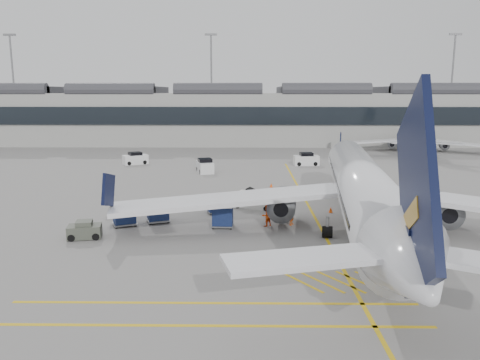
{
  "coord_description": "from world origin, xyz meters",
  "views": [
    {
      "loc": [
        3.69,
        -33.62,
        11.25
      ],
      "look_at": [
        3.2,
        4.84,
        4.0
      ],
      "focal_mm": 35.0,
      "sensor_mm": 36.0,
      "label": 1
    }
  ],
  "objects_px": {
    "baggage_cart_a": "(223,215)",
    "ramp_agent_b": "(266,216)",
    "airliner_main": "(363,190)",
    "pushback_tug": "(85,231)",
    "belt_loader": "(253,202)",
    "ramp_agent_a": "(292,214)"
  },
  "relations": [
    {
      "from": "baggage_cart_a",
      "to": "ramp_agent_b",
      "type": "relative_size",
      "value": 1.04
    },
    {
      "from": "airliner_main",
      "to": "ramp_agent_b",
      "type": "distance_m",
      "value": 8.28
    },
    {
      "from": "ramp_agent_b",
      "to": "pushback_tug",
      "type": "bearing_deg",
      "value": -20.94
    },
    {
      "from": "airliner_main",
      "to": "baggage_cart_a",
      "type": "relative_size",
      "value": 23.27
    },
    {
      "from": "airliner_main",
      "to": "pushback_tug",
      "type": "distance_m",
      "value": 22.36
    },
    {
      "from": "airliner_main",
      "to": "ramp_agent_b",
      "type": "xyz_separation_m",
      "value": [
        -7.73,
        1.46,
        -2.59
      ]
    },
    {
      "from": "ramp_agent_b",
      "to": "belt_loader",
      "type": "bearing_deg",
      "value": -115.81
    },
    {
      "from": "baggage_cart_a",
      "to": "ramp_agent_a",
      "type": "height_order",
      "value": "ramp_agent_a"
    },
    {
      "from": "belt_loader",
      "to": "airliner_main",
      "type": "bearing_deg",
      "value": -20.33
    },
    {
      "from": "ramp_agent_a",
      "to": "ramp_agent_b",
      "type": "relative_size",
      "value": 1.06
    },
    {
      "from": "belt_loader",
      "to": "ramp_agent_b",
      "type": "bearing_deg",
      "value": -59.3
    },
    {
      "from": "airliner_main",
      "to": "belt_loader",
      "type": "distance_m",
      "value": 12.13
    },
    {
      "from": "airliner_main",
      "to": "belt_loader",
      "type": "height_order",
      "value": "airliner_main"
    },
    {
      "from": "pushback_tug",
      "to": "airliner_main",
      "type": "bearing_deg",
      "value": -5.41
    },
    {
      "from": "belt_loader",
      "to": "ramp_agent_b",
      "type": "distance_m",
      "value": 6.5
    },
    {
      "from": "pushback_tug",
      "to": "belt_loader",
      "type": "bearing_deg",
      "value": 25.96
    },
    {
      "from": "baggage_cart_a",
      "to": "ramp_agent_a",
      "type": "xyz_separation_m",
      "value": [
        5.89,
        0.83,
        -0.05
      ]
    },
    {
      "from": "ramp_agent_a",
      "to": "baggage_cart_a",
      "type": "bearing_deg",
      "value": 124.57
    },
    {
      "from": "airliner_main",
      "to": "ramp_agent_a",
      "type": "xyz_separation_m",
      "value": [
        -5.54,
        1.88,
        -2.53
      ]
    },
    {
      "from": "ramp_agent_b",
      "to": "pushback_tug",
      "type": "relative_size",
      "value": 0.67
    },
    {
      "from": "airliner_main",
      "to": "pushback_tug",
      "type": "xyz_separation_m",
      "value": [
        -22.07,
        -2.1,
        -2.89
      ]
    },
    {
      "from": "ramp_agent_b",
      "to": "baggage_cart_a",
      "type": "bearing_deg",
      "value": -28.67
    }
  ]
}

